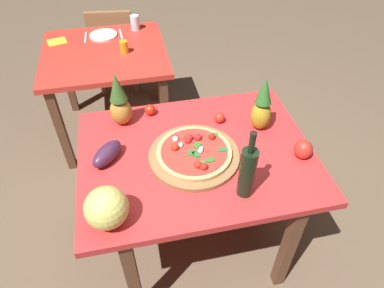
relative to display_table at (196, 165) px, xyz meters
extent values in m
plane|color=brown|center=(0.00, 0.00, -0.69)|extent=(10.00, 10.00, 0.00)
cube|color=brown|center=(-0.42, -0.42, -0.32)|extent=(0.06, 0.06, 0.74)
cube|color=brown|center=(0.42, -0.42, -0.32)|extent=(0.06, 0.06, 0.74)
cube|color=brown|center=(-0.42, 0.42, -0.32)|extent=(0.06, 0.06, 0.74)
cube|color=brown|center=(0.42, 0.42, -0.32)|extent=(0.06, 0.06, 0.74)
cube|color=red|center=(0.00, 0.00, 0.07)|extent=(1.22, 0.93, 0.04)
cube|color=brown|center=(-0.83, 0.83, -0.32)|extent=(0.06, 0.06, 0.74)
cube|color=brown|center=(-0.06, 0.83, -0.32)|extent=(0.06, 0.06, 0.74)
cube|color=brown|center=(-0.83, 1.60, -0.32)|extent=(0.06, 0.06, 0.74)
cube|color=brown|center=(-0.06, 1.60, -0.32)|extent=(0.06, 0.06, 0.74)
cube|color=red|center=(-0.45, 1.21, 0.07)|extent=(0.93, 0.87, 0.04)
cube|color=olive|center=(-0.19, 2.09, -0.48)|extent=(0.04, 0.04, 0.41)
cube|color=olive|center=(-0.51, 2.14, -0.48)|extent=(0.04, 0.04, 0.41)
cube|color=olive|center=(-0.23, 1.77, -0.48)|extent=(0.04, 0.04, 0.41)
cube|color=olive|center=(-0.56, 1.81, -0.48)|extent=(0.04, 0.04, 0.41)
cube|color=olive|center=(-0.37, 1.95, -0.26)|extent=(0.45, 0.45, 0.04)
cube|color=#9B6D44|center=(-0.39, 1.77, -0.04)|extent=(0.40, 0.09, 0.40)
cylinder|color=olive|center=(-0.02, -0.03, 0.11)|extent=(0.47, 0.47, 0.02)
cylinder|color=tan|center=(-0.02, -0.03, 0.13)|extent=(0.39, 0.39, 0.02)
cylinder|color=#C1392E|center=(-0.02, -0.03, 0.14)|extent=(0.34, 0.34, 0.00)
sphere|color=red|center=(0.09, 0.04, 0.15)|extent=(0.04, 0.04, 0.04)
sphere|color=red|center=(-0.04, 0.03, 0.15)|extent=(0.03, 0.03, 0.03)
sphere|color=red|center=(-0.11, 0.00, 0.16)|extent=(0.04, 0.04, 0.04)
sphere|color=red|center=(-0.10, 0.07, 0.15)|extent=(0.03, 0.03, 0.03)
sphere|color=red|center=(-0.03, 0.06, 0.16)|extent=(0.04, 0.04, 0.04)
sphere|color=red|center=(0.00, -0.16, 0.15)|extent=(0.04, 0.04, 0.04)
sphere|color=red|center=(0.02, 0.05, 0.16)|extent=(0.04, 0.04, 0.04)
sphere|color=red|center=(-0.03, -0.14, 0.15)|extent=(0.04, 0.04, 0.04)
cube|color=#368238|center=(0.00, -0.14, 0.15)|extent=(0.04, 0.05, 0.00)
cube|color=#2D7E21|center=(0.01, 0.00, 0.15)|extent=(0.05, 0.05, 0.00)
cube|color=#34732D|center=(0.04, -0.12, 0.15)|extent=(0.05, 0.03, 0.00)
cube|color=#317C33|center=(0.11, 0.06, 0.15)|extent=(0.05, 0.04, 0.00)
cube|color=#217432|center=(-0.02, -0.07, 0.15)|extent=(0.04, 0.05, 0.00)
cube|color=#306F38|center=(0.12, -0.06, 0.15)|extent=(0.05, 0.04, 0.00)
cube|color=#2C6F2D|center=(-0.04, -0.05, 0.15)|extent=(0.05, 0.05, 0.00)
sphere|color=white|center=(0.01, -0.05, 0.15)|extent=(0.03, 0.03, 0.03)
sphere|color=white|center=(0.02, -0.03, 0.15)|extent=(0.02, 0.02, 0.02)
sphere|color=white|center=(-0.08, 0.01, 0.15)|extent=(0.03, 0.03, 0.03)
sphere|color=white|center=(-0.10, 0.06, 0.15)|extent=(0.03, 0.03, 0.03)
cylinder|color=black|center=(0.16, -0.30, 0.23)|extent=(0.08, 0.08, 0.27)
cylinder|color=black|center=(0.16, -0.30, 0.40)|extent=(0.03, 0.03, 0.09)
cylinder|color=black|center=(0.16, -0.30, 0.46)|extent=(0.03, 0.03, 0.02)
ellipsoid|color=#B29725|center=(0.39, 0.12, 0.18)|extent=(0.11, 0.11, 0.18)
cone|color=#30762C|center=(0.39, 0.12, 0.34)|extent=(0.09, 0.09, 0.15)
ellipsoid|color=#BA8331|center=(-0.36, 0.33, 0.17)|extent=(0.12, 0.12, 0.16)
cone|color=#3A6429|center=(-0.36, 0.33, 0.34)|extent=(0.10, 0.10, 0.16)
sphere|color=#E2D469|center=(-0.46, -0.34, 0.19)|extent=(0.19, 0.19, 0.19)
ellipsoid|color=red|center=(0.53, -0.14, 0.14)|extent=(0.09, 0.09, 0.10)
ellipsoid|color=#462542|center=(-0.45, 0.04, 0.14)|extent=(0.20, 0.21, 0.09)
sphere|color=red|center=(0.18, 0.22, 0.12)|extent=(0.06, 0.06, 0.06)
sphere|color=red|center=(-0.20, 0.37, 0.13)|extent=(0.06, 0.06, 0.06)
cylinder|color=orange|center=(-0.29, 1.15, 0.14)|extent=(0.06, 0.06, 0.09)
cylinder|color=silver|center=(-0.18, 1.53, 0.15)|extent=(0.07, 0.07, 0.12)
cylinder|color=white|center=(-0.44, 1.46, 0.10)|extent=(0.22, 0.22, 0.02)
cube|color=silver|center=(-0.58, 1.46, 0.10)|extent=(0.02, 0.18, 0.01)
cube|color=silver|center=(-0.30, 1.46, 0.10)|extent=(0.03, 0.18, 0.01)
cube|color=yellow|center=(-0.80, 1.44, 0.10)|extent=(0.17, 0.15, 0.01)
camera|label=1|loc=(-0.29, -1.26, 1.38)|focal=32.51mm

